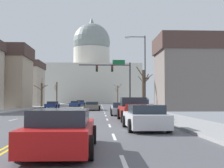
{
  "coord_description": "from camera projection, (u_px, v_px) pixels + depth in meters",
  "views": [
    {
      "loc": [
        2.89,
        -31.46,
        1.56
      ],
      "look_at": [
        5.4,
        27.75,
        4.46
      ],
      "focal_mm": 48.63,
      "sensor_mm": 36.0,
      "label": 1
    }
  ],
  "objects": [
    {
      "name": "ground",
      "position": [
        71.0,
        114.0,
        31.2
      ],
      "size": [
        20.0,
        180.0,
        0.2
      ],
      "color": "#4E4E53"
    },
    {
      "name": "signal_gantry",
      "position": [
        116.0,
        74.0,
        46.27
      ],
      "size": [
        7.91,
        0.41,
        7.38
      ],
      "color": "#28282D",
      "rests_on": "ground"
    },
    {
      "name": "street_lamp_right",
      "position": [
        143.0,
        67.0,
        35.06
      ],
      "size": [
        2.45,
        0.24,
        8.77
      ],
      "color": "#333338",
      "rests_on": "ground"
    },
    {
      "name": "capitol_building",
      "position": [
        92.0,
        74.0,
        114.22
      ],
      "size": [
        35.51,
        22.0,
        32.52
      ],
      "color": "beige",
      "rests_on": "ground"
    },
    {
      "name": "sedan_near_00",
      "position": [
        92.0,
        106.0,
        41.26
      ],
      "size": [
        2.19,
        4.64,
        1.18
      ],
      "color": "#6B6056",
      "rests_on": "ground"
    },
    {
      "name": "sedan_near_01",
      "position": [
        119.0,
        108.0,
        35.1
      ],
      "size": [
        2.04,
        4.38,
        1.12
      ],
      "color": "silver",
      "rests_on": "ground"
    },
    {
      "name": "sedan_near_02",
      "position": [
        121.0,
        109.0,
        28.82
      ],
      "size": [
        2.03,
        4.32,
        1.22
      ],
      "color": "#9EA3A8",
      "rests_on": "ground"
    },
    {
      "name": "pickup_truck_near_03",
      "position": [
        134.0,
        110.0,
        21.91
      ],
      "size": [
        2.25,
        5.66,
        1.67
      ],
      "color": "maroon",
      "rests_on": "ground"
    },
    {
      "name": "sedan_near_04",
      "position": [
        145.0,
        118.0,
        15.34
      ],
      "size": [
        2.09,
        4.43,
        1.27
      ],
      "color": "silver",
      "rests_on": "ground"
    },
    {
      "name": "sedan_near_05",
      "position": [
        62.0,
        131.0,
        9.04
      ],
      "size": [
        2.03,
        4.62,
        1.26
      ],
      "color": "#B71414",
      "rests_on": "ground"
    },
    {
      "name": "sedan_oncoming_00",
      "position": [
        52.0,
        105.0,
        52.19
      ],
      "size": [
        2.17,
        4.35,
        1.12
      ],
      "color": "navy",
      "rests_on": "ground"
    },
    {
      "name": "sedan_oncoming_01",
      "position": [
        75.0,
        104.0,
        61.49
      ],
      "size": [
        2.05,
        4.49,
        1.12
      ],
      "color": "navy",
      "rests_on": "ground"
    },
    {
      "name": "sedan_oncoming_02",
      "position": [
        81.0,
        103.0,
        73.41
      ],
      "size": [
        2.15,
        4.6,
        1.24
      ],
      "color": "navy",
      "rests_on": "ground"
    },
    {
      "name": "flank_building_00",
      "position": [
        18.0,
        83.0,
        72.4
      ],
      "size": [
        11.39,
        9.75,
        10.42
      ],
      "color": "#B2A38E",
      "rests_on": "ground"
    },
    {
      "name": "flank_building_03",
      "position": [
        208.0,
        73.0,
        41.08
      ],
      "size": [
        14.09,
        7.41,
        10.04
      ],
      "color": "slate",
      "rests_on": "ground"
    },
    {
      "name": "bare_tree_00",
      "position": [
        144.0,
        89.0,
        34.89
      ],
      "size": [
        1.87,
        2.68,
        5.2
      ],
      "color": "#4C3D2D",
      "rests_on": "ground"
    },
    {
      "name": "bare_tree_01",
      "position": [
        42.0,
        94.0,
        56.9
      ],
      "size": [
        2.41,
        2.23,
        5.28
      ],
      "color": "#4C3D2D",
      "rests_on": "ground"
    },
    {
      "name": "bare_tree_02",
      "position": [
        118.0,
        94.0,
        81.78
      ],
      "size": [
        2.17,
        1.12,
        5.53
      ],
      "color": "brown",
      "rests_on": "ground"
    },
    {
      "name": "bare_tree_03",
      "position": [
        57.0,
        93.0,
        81.97
      ],
      "size": [
        1.03,
        2.31,
        5.97
      ],
      "color": "#4C3D2D",
      "rests_on": "ground"
    },
    {
      "name": "pedestrian_00",
      "position": [
        145.0,
        103.0,
        38.82
      ],
      "size": [
        0.35,
        0.34,
        1.64
      ],
      "color": "#33333D",
      "rests_on": "ground"
    },
    {
      "name": "pedestrian_01",
      "position": [
        147.0,
        104.0,
        33.33
      ],
      "size": [
        0.35,
        0.34,
        1.59
      ],
      "color": "#4C4238",
      "rests_on": "ground"
    },
    {
      "name": "bicycle_parked",
      "position": [
        150.0,
        108.0,
        33.87
      ],
      "size": [
        0.12,
        1.77,
        0.85
      ],
      "color": "black",
      "rests_on": "ground"
    }
  ]
}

